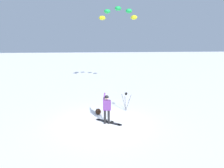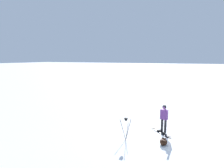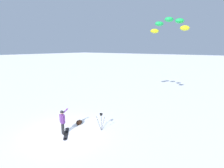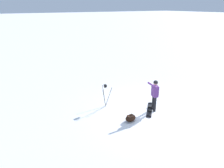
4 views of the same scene
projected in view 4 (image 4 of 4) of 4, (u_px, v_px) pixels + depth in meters
ground_plane at (151, 113)px, 10.80m from camera, size 300.00×300.00×0.00m
snowboarder at (155, 92)px, 10.67m from camera, size 0.75×0.46×1.74m
snowboard at (150, 109)px, 11.07m from camera, size 1.34×1.38×0.10m
gear_bag_large at (131, 118)px, 9.96m from camera, size 0.56×0.40×0.32m
camera_tripod at (105, 91)px, 11.16m from camera, size 0.62×0.62×1.29m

